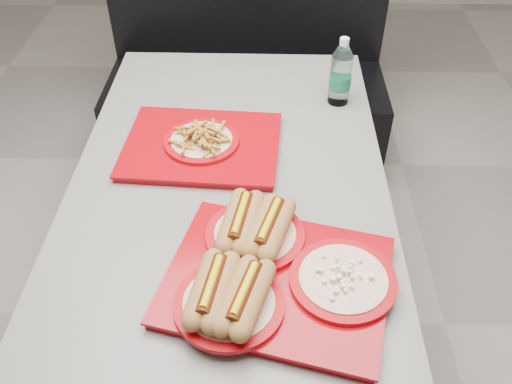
{
  "coord_description": "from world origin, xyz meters",
  "views": [
    {
      "loc": [
        0.11,
        -1.22,
        1.76
      ],
      "look_at": [
        0.08,
        -0.19,
        0.83
      ],
      "focal_mm": 38.0,
      "sensor_mm": 36.0,
      "label": 1
    }
  ],
  "objects_px": {
    "tray_near": "(268,271)",
    "tray_far": "(202,143)",
    "diner_table": "(232,209)",
    "booth_bench": "(247,80)",
    "water_bottle": "(341,75)"
  },
  "relations": [
    {
      "from": "tray_near",
      "to": "tray_far",
      "type": "relative_size",
      "value": 1.2
    },
    {
      "from": "diner_table",
      "to": "tray_far",
      "type": "height_order",
      "value": "tray_far"
    },
    {
      "from": "booth_bench",
      "to": "tray_near",
      "type": "distance_m",
      "value": 1.56
    },
    {
      "from": "diner_table",
      "to": "booth_bench",
      "type": "xyz_separation_m",
      "value": [
        0.0,
        1.09,
        -0.18
      ]
    },
    {
      "from": "booth_bench",
      "to": "water_bottle",
      "type": "bearing_deg",
      "value": -64.56
    },
    {
      "from": "water_bottle",
      "to": "tray_far",
      "type": "bearing_deg",
      "value": -146.98
    },
    {
      "from": "tray_near",
      "to": "tray_far",
      "type": "bearing_deg",
      "value": 112.35
    },
    {
      "from": "water_bottle",
      "to": "diner_table",
      "type": "bearing_deg",
      "value": -133.07
    },
    {
      "from": "diner_table",
      "to": "water_bottle",
      "type": "bearing_deg",
      "value": 46.93
    },
    {
      "from": "diner_table",
      "to": "water_bottle",
      "type": "relative_size",
      "value": 6.13
    },
    {
      "from": "tray_near",
      "to": "booth_bench",
      "type": "bearing_deg",
      "value": 94.43
    },
    {
      "from": "booth_bench",
      "to": "tray_near",
      "type": "bearing_deg",
      "value": -85.57
    },
    {
      "from": "tray_near",
      "to": "water_bottle",
      "type": "xyz_separation_m",
      "value": [
        0.23,
        0.78,
        0.06
      ]
    },
    {
      "from": "booth_bench",
      "to": "diner_table",
      "type": "bearing_deg",
      "value": -90.0
    },
    {
      "from": "booth_bench",
      "to": "tray_far",
      "type": "relative_size",
      "value": 2.79
    }
  ]
}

